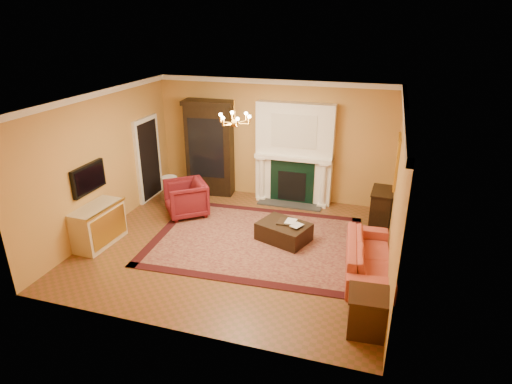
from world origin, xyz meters
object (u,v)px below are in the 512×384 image
at_px(commode, 98,225).
at_px(console_table, 381,209).
at_px(coral_sofa, 370,252).
at_px(wingback_armchair, 186,197).
at_px(leather_ottoman, 284,232).
at_px(pedestal_table, 170,188).
at_px(china_cabinet, 210,150).
at_px(end_table, 367,314).

distance_m(commode, console_table, 6.06).
height_order(coral_sofa, console_table, console_table).
bearing_deg(wingback_armchair, commode, -69.73).
relative_size(wingback_armchair, commode, 0.81).
bearing_deg(leather_ottoman, pedestal_table, -178.66).
relative_size(china_cabinet, coral_sofa, 1.13).
height_order(china_cabinet, commode, china_cabinet).
bearing_deg(commode, pedestal_table, 82.66).
bearing_deg(commode, wingback_armchair, 61.43).
distance_m(commode, leather_ottoman, 3.83).
bearing_deg(console_table, china_cabinet, 173.02).
xyz_separation_m(pedestal_table, leather_ottoman, (3.19, -1.07, -0.20)).
height_order(pedestal_table, coral_sofa, coral_sofa).
relative_size(end_table, console_table, 0.75).
relative_size(china_cabinet, console_table, 2.80).
relative_size(coral_sofa, console_table, 2.47).
bearing_deg(wingback_armchair, china_cabinet, 140.59).
xyz_separation_m(commode, coral_sofa, (5.38, 0.56, -0.02)).
height_order(coral_sofa, end_table, coral_sofa).
bearing_deg(console_table, coral_sofa, -90.79).
bearing_deg(pedestal_table, commode, -100.21).
height_order(pedestal_table, leather_ottoman, pedestal_table).
bearing_deg(coral_sofa, end_table, 177.19).
bearing_deg(leather_ottoman, china_cabinet, 160.33).
bearing_deg(end_table, leather_ottoman, 127.81).
distance_m(wingback_armchair, commode, 2.12).
xyz_separation_m(commode, end_table, (5.45, -1.12, -0.10)).
bearing_deg(commode, leather_ottoman, 21.99).
height_order(wingback_armchair, console_table, wingback_armchair).
relative_size(pedestal_table, coral_sofa, 0.34).
relative_size(coral_sofa, leather_ottoman, 2.05).
bearing_deg(commode, coral_sofa, 8.85).
height_order(china_cabinet, end_table, china_cabinet).
bearing_deg(china_cabinet, pedestal_table, -132.07).
bearing_deg(coral_sofa, pedestal_table, 65.33).
height_order(console_table, leather_ottoman, console_table).
relative_size(wingback_armchair, leather_ottoman, 0.91).
relative_size(commode, console_table, 1.35).
xyz_separation_m(pedestal_table, end_table, (5.03, -3.44, -0.09)).
relative_size(pedestal_table, end_table, 1.10).
distance_m(china_cabinet, commode, 3.56).
relative_size(pedestal_table, leather_ottoman, 0.69).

